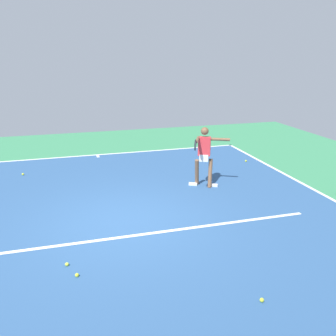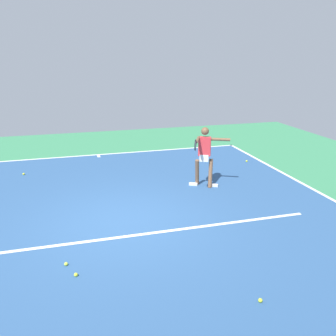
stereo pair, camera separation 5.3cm
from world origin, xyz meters
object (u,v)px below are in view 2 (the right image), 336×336
object	(u,v)px
tennis_ball_near_player	(260,300)
tennis_ball_near_service_line	(247,161)
tennis_ball_centre_court	(76,275)
tennis_ball_by_sideline	(66,264)
tennis_ball_by_baseline	(24,174)
tennis_player	(204,153)

from	to	relation	value
tennis_ball_near_player	tennis_ball_near_service_line	bearing A→B (deg)	-115.80
tennis_ball_near_player	tennis_ball_centre_court	xyz separation A→B (m)	(2.68, -1.46, 0.00)
tennis_ball_by_sideline	tennis_ball_by_baseline	world-z (taller)	same
tennis_player	tennis_ball_near_player	xyz separation A→B (m)	(1.00, 5.01, -0.94)
tennis_ball_centre_court	tennis_ball_by_sideline	size ratio (longest dim) A/B	1.00
tennis_ball_near_player	tennis_ball_by_baseline	size ratio (longest dim) A/B	1.00
tennis_ball_by_sideline	tennis_ball_by_baseline	distance (m)	5.76
tennis_player	tennis_ball_by_baseline	size ratio (longest dim) A/B	25.98
tennis_ball_centre_court	tennis_ball_near_player	bearing A→B (deg)	151.42
tennis_ball_near_player	tennis_ball_centre_court	size ratio (longest dim) A/B	1.00
tennis_ball_near_player	tennis_ball_near_service_line	xyz separation A→B (m)	(-3.33, -6.88, 0.00)
tennis_ball_near_service_line	tennis_ball_by_baseline	bearing A→B (deg)	-4.69
tennis_ball_near_player	tennis_ball_by_sideline	world-z (taller)	same
tennis_ball_near_player	tennis_ball_by_sideline	distance (m)	3.39
tennis_player	tennis_ball_near_player	bearing A→B (deg)	104.46
tennis_ball_near_player	tennis_ball_by_baseline	bearing A→B (deg)	-61.71
tennis_ball_near_service_line	tennis_ball_by_sideline	xyz separation A→B (m)	(6.16, 5.03, 0.00)
tennis_player	tennis_ball_by_sideline	size ratio (longest dim) A/B	25.98
tennis_player	tennis_ball_centre_court	world-z (taller)	tennis_player
tennis_ball_near_player	tennis_ball_centre_court	distance (m)	3.05
tennis_ball_near_service_line	tennis_ball_centre_court	bearing A→B (deg)	42.06
tennis_ball_centre_court	tennis_ball_near_service_line	distance (m)	8.09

